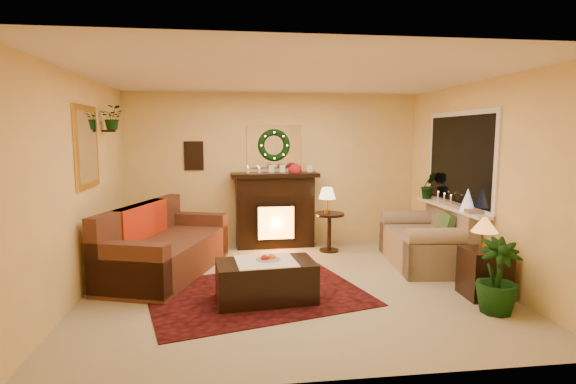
{
  "coord_description": "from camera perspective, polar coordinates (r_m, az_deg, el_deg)",
  "views": [
    {
      "loc": [
        -0.76,
        -5.45,
        1.9
      ],
      "look_at": [
        0.0,
        0.35,
        1.15
      ],
      "focal_mm": 28.0,
      "sensor_mm": 36.0,
      "label": 1
    }
  ],
  "objects": [
    {
      "name": "floor",
      "position": [
        5.82,
        0.45,
        -11.74
      ],
      "size": [
        5.0,
        5.0,
        0.0
      ],
      "primitive_type": "plane",
      "color": "beige",
      "rests_on": "ground"
    },
    {
      "name": "ceiling",
      "position": [
        5.55,
        0.48,
        14.56
      ],
      "size": [
        5.0,
        5.0,
        0.0
      ],
      "primitive_type": "plane",
      "color": "white",
      "rests_on": "ground"
    },
    {
      "name": "wall_back",
      "position": [
        7.76,
        -1.81,
        2.86
      ],
      "size": [
        5.0,
        5.0,
        0.0
      ],
      "primitive_type": "plane",
      "color": "#EFD88C",
      "rests_on": "ground"
    },
    {
      "name": "wall_front",
      "position": [
        3.34,
        5.78,
        -3.04
      ],
      "size": [
        5.0,
        5.0,
        0.0
      ],
      "primitive_type": "plane",
      "color": "#EFD88C",
      "rests_on": "ground"
    },
    {
      "name": "wall_left",
      "position": [
        5.75,
        -25.03,
        0.64
      ],
      "size": [
        4.5,
        4.5,
        0.0
      ],
      "primitive_type": "plane",
      "color": "#EFD88C",
      "rests_on": "ground"
    },
    {
      "name": "wall_right",
      "position": [
        6.38,
        23.33,
        1.31
      ],
      "size": [
        4.5,
        4.5,
        0.0
      ],
      "primitive_type": "plane",
      "color": "#EFD88C",
      "rests_on": "ground"
    },
    {
      "name": "area_rug",
      "position": [
        5.54,
        -4.05,
        -12.71
      ],
      "size": [
        2.88,
        2.44,
        0.01
      ],
      "primitive_type": "cube",
      "rotation": [
        0.0,
        0.0,
        0.26
      ],
      "color": "#3F0A0F",
      "rests_on": "floor"
    },
    {
      "name": "sofa",
      "position": [
        6.38,
        -15.04,
        -6.26
      ],
      "size": [
        1.63,
        2.41,
        0.95
      ],
      "primitive_type": "cube",
      "rotation": [
        0.0,
        0.0,
        -0.32
      ],
      "color": "brown",
      "rests_on": "floor"
    },
    {
      "name": "red_throw",
      "position": [
        6.51,
        -15.35,
        -5.79
      ],
      "size": [
        0.73,
        1.18,
        0.02
      ],
      "primitive_type": "cube",
      "color": "#D60100",
      "rests_on": "sofa"
    },
    {
      "name": "fireplace",
      "position": [
        7.65,
        -1.7,
        -2.87
      ],
      "size": [
        1.32,
        0.46,
        1.19
      ],
      "primitive_type": "cube",
      "rotation": [
        0.0,
        0.0,
        0.04
      ],
      "color": "black",
      "rests_on": "floor"
    },
    {
      "name": "poinsettia",
      "position": [
        7.56,
        0.9,
        2.74
      ],
      "size": [
        0.23,
        0.23,
        0.23
      ],
      "primitive_type": "sphere",
      "color": "red",
      "rests_on": "fireplace"
    },
    {
      "name": "mantel_candle_a",
      "position": [
        7.51,
        -5.1,
        2.38
      ],
      "size": [
        0.06,
        0.06,
        0.19
      ],
      "primitive_type": "cylinder",
      "color": "silver",
      "rests_on": "fireplace"
    },
    {
      "name": "mantel_candle_b",
      "position": [
        7.53,
        -3.67,
        2.4
      ],
      "size": [
        0.06,
        0.06,
        0.17
      ],
      "primitive_type": "cylinder",
      "color": "white",
      "rests_on": "fireplace"
    },
    {
      "name": "mantel_mirror",
      "position": [
        7.72,
        -1.81,
        5.81
      ],
      "size": [
        0.92,
        0.02,
        0.72
      ],
      "primitive_type": "cube",
      "color": "white",
      "rests_on": "wall_back"
    },
    {
      "name": "wreath",
      "position": [
        7.68,
        -1.78,
        5.95
      ],
      "size": [
        0.55,
        0.11,
        0.55
      ],
      "primitive_type": "torus",
      "rotation": [
        1.57,
        0.0,
        0.0
      ],
      "color": "#194719",
      "rests_on": "wall_back"
    },
    {
      "name": "wall_art",
      "position": [
        7.71,
        -11.87,
        4.54
      ],
      "size": [
        0.32,
        0.03,
        0.48
      ],
      "primitive_type": "cube",
      "color": "#381E11",
      "rests_on": "wall_back"
    },
    {
      "name": "gold_mirror",
      "position": [
        6.01,
        -24.21,
        5.24
      ],
      "size": [
        0.03,
        0.84,
        1.0
      ],
      "primitive_type": "cube",
      "color": "gold",
      "rests_on": "wall_left"
    },
    {
      "name": "hanging_plant",
      "position": [
        6.69,
        -21.3,
        7.41
      ],
      "size": [
        0.33,
        0.28,
        0.36
      ],
      "primitive_type": "imported",
      "color": "#194719",
      "rests_on": "wall_left"
    },
    {
      "name": "loveseat",
      "position": [
        6.91,
        16.9,
        -5.39
      ],
      "size": [
        1.09,
        1.7,
        0.94
      ],
      "primitive_type": "cube",
      "rotation": [
        0.0,
        0.0,
        -0.1
      ],
      "color": "gray",
      "rests_on": "floor"
    },
    {
      "name": "window_frame",
      "position": [
        6.83,
        20.97,
        3.88
      ],
      "size": [
        0.03,
        1.86,
        1.36
      ],
      "primitive_type": "cube",
      "color": "white",
      "rests_on": "wall_right"
    },
    {
      "name": "window_glass",
      "position": [
        6.82,
        20.86,
        3.89
      ],
      "size": [
        0.02,
        1.7,
        1.22
      ],
      "primitive_type": "cube",
      "color": "black",
      "rests_on": "wall_right"
    },
    {
      "name": "window_sill",
      "position": [
        6.85,
        19.94,
        -1.79
      ],
      "size": [
        0.22,
        1.86,
        0.04
      ],
      "primitive_type": "cube",
      "color": "white",
      "rests_on": "wall_right"
    },
    {
      "name": "mini_tree",
      "position": [
        6.39,
        21.86,
        -0.95
      ],
      "size": [
        0.21,
        0.21,
        0.31
      ],
      "primitive_type": "cone",
      "color": "white",
      "rests_on": "window_sill"
    },
    {
      "name": "sill_plant",
      "position": [
        7.42,
        17.4,
        0.66
      ],
      "size": [
        0.3,
        0.24,
        0.55
      ],
      "primitive_type": "imported",
      "color": "black",
      "rests_on": "window_sill"
    },
    {
      "name": "side_table_round",
      "position": [
        7.39,
        5.24,
        -5.04
      ],
      "size": [
        0.64,
        0.64,
        0.63
      ],
      "primitive_type": "cylinder",
      "rotation": [
        0.0,
        0.0,
        0.4
      ],
      "color": "black",
      "rests_on": "floor"
    },
    {
      "name": "lamp_cream",
      "position": [
        7.3,
        4.98,
        -0.76
      ],
      "size": [
        0.28,
        0.28,
        0.42
      ],
      "primitive_type": "cone",
      "color": "#ECCF87",
      "rests_on": "side_table_round"
    },
    {
      "name": "end_table_square",
      "position": [
        5.82,
        23.63,
        -9.57
      ],
      "size": [
        0.48,
        0.48,
        0.57
      ],
      "primitive_type": "cube",
      "rotation": [
        0.0,
        0.0,
        -0.04
      ],
      "color": "#502920",
      "rests_on": "floor"
    },
    {
      "name": "lamp_tiffany",
      "position": [
        5.68,
        23.63,
        -5.05
      ],
      "size": [
        0.3,
        0.3,
        0.44
      ],
      "primitive_type": "cone",
      "color": "orange",
      "rests_on": "end_table_square"
    },
    {
      "name": "coffee_table",
      "position": [
        5.24,
        -2.83,
        -11.5
      ],
      "size": [
        1.16,
        0.71,
        0.47
      ],
      "primitive_type": "cube",
      "rotation": [
        0.0,
        0.0,
        0.09
      ],
      "color": "#531F11",
      "rests_on": "floor"
    },
    {
      "name": "fruit_bowl",
      "position": [
        5.21,
        -2.52,
        -8.86
      ],
      "size": [
        0.28,
        0.28,
        0.07
      ],
      "primitive_type": "cylinder",
      "color": "beige",
      "rests_on": "coffee_table"
    },
    {
      "name": "floor_palm",
      "position": [
        5.33,
        25.09,
        -9.18
      ],
      "size": [
        1.52,
        1.52,
        2.41
      ],
      "primitive_type": "imported",
      "rotation": [
        0.0,
        0.0,
        -0.14
      ],
      "color": "#145018",
      "rests_on": "floor"
    }
  ]
}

